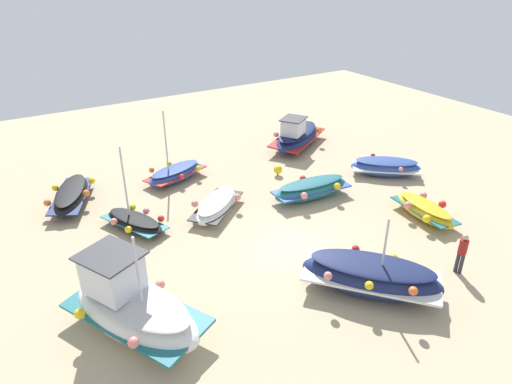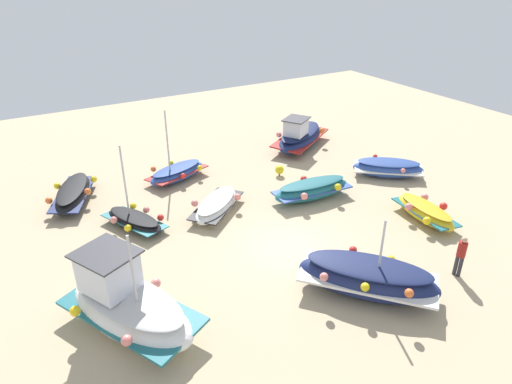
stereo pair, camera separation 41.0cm
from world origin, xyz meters
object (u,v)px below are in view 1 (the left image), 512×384
Objects in this scene: fishing_boat_9 at (386,167)px; fishing_boat_7 at (71,195)px; fishing_boat_2 at (311,189)px; fishing_boat_3 at (424,210)px; person_walking at (462,251)px; fishing_boat_4 at (297,136)px; fishing_boat_0 at (371,276)px; fishing_boat_1 at (175,173)px; mooring_buoy_0 at (278,170)px; fishing_boat_5 at (135,222)px; fishing_boat_8 at (217,206)px; fishing_boat_6 at (132,306)px.

fishing_boat_7 is at bearing -161.21° from fishing_boat_9.
fishing_boat_2 is 5.26m from fishing_boat_3.
fishing_boat_7 is 17.26m from person_walking.
fishing_boat_4 reaches higher than fishing_boat_2.
fishing_boat_0 is 0.91× the size of fishing_boat_4.
fishing_boat_0 reaches higher than fishing_boat_4.
fishing_boat_3 is at bearing 77.85° from fishing_boat_7.
person_walking is at bearing 47.33° from fishing_boat_4.
fishing_boat_0 is 6.33m from fishing_boat_3.
fishing_boat_1 reaches higher than fishing_boat_9.
fishing_boat_5 is at bearing 8.80° from mooring_buoy_0.
fishing_boat_3 reaches higher than mooring_buoy_0.
fishing_boat_1 is at bearing -169.61° from fishing_boat_9.
fishing_boat_1 is at bearing -30.19° from fishing_boat_0.
fishing_boat_5 is at bearing -49.61° from fishing_boat_8.
mooring_buoy_0 is at bearing 8.55° from fishing_boat_4.
fishing_boat_9 is (-9.69, 1.11, 0.11)m from fishing_boat_8.
fishing_boat_9 reaches higher than mooring_buoy_0.
person_walking is 2.87× the size of mooring_buoy_0.
fishing_boat_0 is at bearing -134.77° from fishing_boat_6.
person_walking is at bearing -25.95° from fishing_boat_3.
fishing_boat_5 reaches higher than fishing_boat_2.
fishing_boat_4 is (-3.53, -6.02, 0.17)m from fishing_boat_2.
fishing_boat_6 reaches higher than fishing_boat_4.
fishing_boat_2 is (-4.86, 5.40, 0.10)m from fishing_boat_1.
fishing_boat_1 reaches higher than fishing_boat_7.
fishing_boat_6 is at bearing -126.04° from fishing_boat_9.
fishing_boat_0 is 1.28× the size of fishing_boat_9.
fishing_boat_5 reaches higher than fishing_boat_6.
mooring_buoy_0 is (4.98, -3.04, -0.15)m from fishing_boat_9.
fishing_boat_0 is at bearing -99.98° from fishing_boat_9.
fishing_boat_5 is at bearing 119.42° from person_walking.
fishing_boat_4 is 9.16× the size of mooring_buoy_0.
fishing_boat_5 reaches higher than person_walking.
fishing_boat_6 is 15.90m from fishing_boat_9.
fishing_boat_9 is at bearing 133.64° from fishing_boat_8.
fishing_boat_7 is at bearing -30.24° from fishing_boat_4.
fishing_boat_7 is (13.64, 0.46, -0.24)m from fishing_boat_4.
fishing_boat_3 is at bearing -75.60° from fishing_boat_9.
fishing_boat_6 reaches higher than mooring_buoy_0.
fishing_boat_8 is 0.94× the size of fishing_boat_9.
fishing_boat_0 reaches higher than mooring_buoy_0.
fishing_boat_0 is 0.91× the size of fishing_boat_6.
fishing_boat_1 is 0.75× the size of fishing_boat_6.
person_walking is (-3.63, 0.91, 0.28)m from fishing_boat_0.
fishing_boat_2 reaches higher than mooring_buoy_0.
fishing_boat_4 is at bearing -139.28° from mooring_buoy_0.
fishing_boat_2 is 7.72m from person_walking.
fishing_boat_0 is 14.17m from fishing_boat_4.
fishing_boat_4 is at bearing 86.24° from fishing_boat_5.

